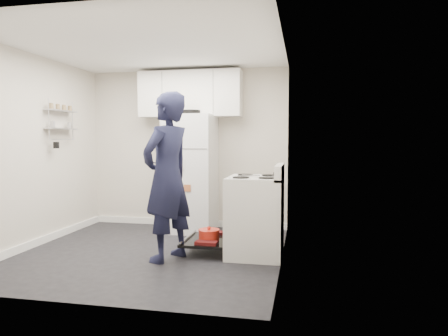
% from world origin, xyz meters
% --- Properties ---
extents(room, '(3.21, 3.21, 2.51)m').
position_xyz_m(room, '(-0.03, 0.03, 1.21)').
color(room, black).
rests_on(room, ground).
extents(electric_range, '(0.66, 0.76, 1.10)m').
position_xyz_m(electric_range, '(1.26, 0.15, 0.47)').
color(electric_range, silver).
rests_on(electric_range, ground).
extents(open_oven_door, '(0.55, 0.70, 0.21)m').
position_xyz_m(open_oven_door, '(0.69, 0.13, 0.18)').
color(open_oven_door, black).
rests_on(open_oven_door, ground).
extents(refrigerator, '(0.72, 0.74, 1.84)m').
position_xyz_m(refrigerator, '(0.15, 1.25, 0.89)').
color(refrigerator, silver).
rests_on(refrigerator, ground).
extents(upper_cabinets, '(1.60, 0.33, 0.70)m').
position_xyz_m(upper_cabinets, '(0.10, 1.43, 2.10)').
color(upper_cabinets, silver).
rests_on(upper_cabinets, room).
extents(wall_shelf_rack, '(0.14, 0.60, 0.61)m').
position_xyz_m(wall_shelf_rack, '(-1.52, 0.49, 1.68)').
color(wall_shelf_rack, '#B2B2B7').
rests_on(wall_shelf_rack, room).
extents(person, '(0.70, 0.83, 1.94)m').
position_xyz_m(person, '(0.30, -0.24, 0.97)').
color(person, black).
rests_on(person, ground).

